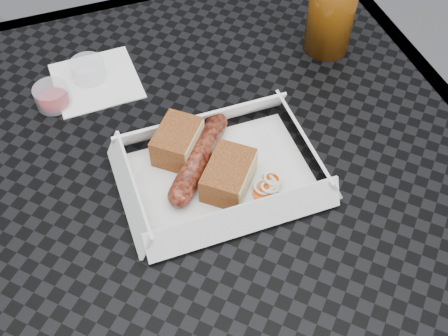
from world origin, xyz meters
name	(u,v)px	position (x,y,z in m)	size (l,w,h in m)	color
patio_table	(197,203)	(0.00, 0.00, 0.67)	(0.80, 0.80, 0.74)	black
food_tray	(221,176)	(0.03, -0.02, 0.75)	(0.22, 0.15, 0.00)	white
bratwurst	(199,158)	(0.01, 0.00, 0.76)	(0.11, 0.13, 0.03)	maroon
bread_near	(177,142)	(-0.01, 0.03, 0.77)	(0.07, 0.05, 0.04)	brown
bread_far	(228,175)	(0.03, -0.04, 0.77)	(0.07, 0.05, 0.04)	brown
veg_garnish	(267,185)	(0.08, -0.06, 0.75)	(0.03, 0.03, 0.00)	#E7490A
napkin	(96,81)	(-0.09, 0.21, 0.75)	(0.12, 0.12, 0.00)	white
condiment_cup_sauce	(53,96)	(-0.15, 0.18, 0.76)	(0.05, 0.05, 0.03)	maroon
condiment_cup_empty	(88,70)	(-0.09, 0.22, 0.76)	(0.05, 0.05, 0.03)	silver
drink_glass	(333,5)	(0.27, 0.16, 0.82)	(0.07, 0.07, 0.15)	#5F3008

